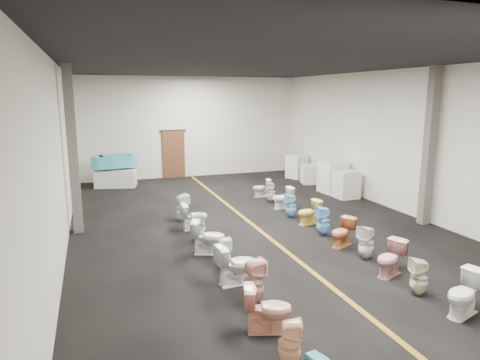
% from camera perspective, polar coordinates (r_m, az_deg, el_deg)
% --- Properties ---
extents(floor, '(16.00, 16.00, 0.00)m').
position_cam_1_polar(floor, '(12.45, 1.74, -6.01)').
color(floor, black).
rests_on(floor, ground).
extents(ceiling, '(16.00, 16.00, 0.00)m').
position_cam_1_polar(ceiling, '(11.91, 1.87, 15.13)').
color(ceiling, black).
rests_on(ceiling, ground).
extents(wall_back, '(10.00, 0.00, 10.00)m').
position_cam_1_polar(wall_back, '(19.61, -6.67, 6.99)').
color(wall_back, beige).
rests_on(wall_back, ground).
extents(wall_left, '(0.00, 16.00, 16.00)m').
position_cam_1_polar(wall_left, '(11.21, -22.85, 2.96)').
color(wall_left, beige).
rests_on(wall_left, ground).
extents(wall_right, '(0.00, 16.00, 16.00)m').
position_cam_1_polar(wall_right, '(14.52, 20.62, 4.84)').
color(wall_right, beige).
rests_on(wall_right, ground).
extents(aisle_stripe, '(0.12, 15.60, 0.01)m').
position_cam_1_polar(aisle_stripe, '(12.45, 1.74, -6.00)').
color(aisle_stripe, '#895F14').
rests_on(aisle_stripe, floor).
extents(back_door, '(1.00, 0.10, 2.10)m').
position_cam_1_polar(back_door, '(19.52, -8.84, 3.37)').
color(back_door, '#562D19').
rests_on(back_door, floor).
extents(door_frame, '(1.15, 0.08, 0.10)m').
position_cam_1_polar(door_frame, '(19.42, -8.94, 6.51)').
color(door_frame, '#331C11').
rests_on(door_frame, back_door).
extents(column_left, '(0.25, 0.25, 4.50)m').
position_cam_1_polar(column_left, '(12.19, -21.41, 3.67)').
color(column_left, '#59544C').
rests_on(column_left, floor).
extents(column_right, '(0.25, 0.25, 4.50)m').
position_cam_1_polar(column_right, '(13.24, 23.91, 4.03)').
color(column_right, '#59544C').
rests_on(column_right, floor).
extents(display_table, '(1.73, 1.14, 0.71)m').
position_cam_1_polar(display_table, '(18.17, -16.24, 0.23)').
color(display_table, silver).
rests_on(display_table, floor).
extents(bathtub, '(1.84, 0.87, 0.55)m').
position_cam_1_polar(bathtub, '(18.05, -16.36, 2.47)').
color(bathtub, teal).
rests_on(bathtub, display_table).
extents(appliance_crate_a, '(0.78, 0.78, 0.99)m').
position_cam_1_polar(appliance_crate_a, '(16.03, 13.97, -0.58)').
color(appliance_crate_a, silver).
rests_on(appliance_crate_a, floor).
extents(appliance_crate_b, '(0.94, 0.94, 1.21)m').
position_cam_1_polar(appliance_crate_b, '(16.77, 12.28, 0.40)').
color(appliance_crate_b, silver).
rests_on(appliance_crate_b, floor).
extents(appliance_crate_c, '(0.86, 0.86, 0.80)m').
position_cam_1_polar(appliance_crate_c, '(18.33, 9.34, 0.79)').
color(appliance_crate_c, white).
rests_on(appliance_crate_c, floor).
extents(appliance_crate_d, '(0.96, 0.96, 1.04)m').
position_cam_1_polar(appliance_crate_d, '(19.42, 7.57, 1.79)').
color(appliance_crate_d, white).
rests_on(appliance_crate_d, floor).
extents(toilet_left_1, '(0.41, 0.41, 0.70)m').
position_cam_1_polar(toilet_left_1, '(6.33, 6.63, -20.84)').
color(toilet_left_1, '#FDC19A').
rests_on(toilet_left_1, floor).
extents(toilet_left_2, '(0.86, 0.64, 0.78)m').
position_cam_1_polar(toilet_left_2, '(7.06, 3.71, -16.77)').
color(toilet_left_2, '#F1A28A').
rests_on(toilet_left_2, floor).
extents(toilet_left_3, '(0.41, 0.40, 0.84)m').
position_cam_1_polar(toilet_left_3, '(7.86, 1.85, -13.42)').
color(toilet_left_3, '#D2958D').
rests_on(toilet_left_3, floor).
extents(toilet_left_4, '(0.84, 0.52, 0.83)m').
position_cam_1_polar(toilet_left_4, '(8.62, -0.52, -11.16)').
color(toilet_left_4, white).
rests_on(toilet_left_4, floor).
extents(toilet_left_5, '(0.34, 0.34, 0.68)m').
position_cam_1_polar(toilet_left_5, '(9.39, -2.17, -9.71)').
color(toilet_left_5, white).
rests_on(toilet_left_5, floor).
extents(toilet_left_6, '(0.91, 0.71, 0.81)m').
position_cam_1_polar(toilet_left_6, '(10.20, -4.26, -7.60)').
color(toilet_left_6, silver).
rests_on(toilet_left_6, floor).
extents(toilet_left_7, '(0.41, 0.41, 0.74)m').
position_cam_1_polar(toilet_left_7, '(11.08, -5.66, -6.28)').
color(toilet_left_7, silver).
rests_on(toilet_left_7, floor).
extents(toilet_left_8, '(0.73, 0.42, 0.74)m').
position_cam_1_polar(toilet_left_8, '(12.01, -6.12, -4.86)').
color(toilet_left_8, white).
rests_on(toilet_left_8, floor).
extents(toilet_left_9, '(0.48, 0.48, 0.81)m').
position_cam_1_polar(toilet_left_9, '(12.83, -7.76, -3.69)').
color(toilet_left_9, white).
rests_on(toilet_left_9, floor).
extents(toilet_right_1, '(0.87, 0.65, 0.79)m').
position_cam_1_polar(toilet_right_1, '(8.41, 27.80, -13.28)').
color(toilet_right_1, white).
rests_on(toilet_right_1, floor).
extents(toilet_right_2, '(0.40, 0.40, 0.72)m').
position_cam_1_polar(toilet_right_2, '(8.86, 22.78, -11.81)').
color(toilet_right_2, beige).
rests_on(toilet_right_2, floor).
extents(toilet_right_3, '(0.84, 0.67, 0.75)m').
position_cam_1_polar(toilet_right_3, '(9.52, 19.41, -9.85)').
color(toilet_right_3, '#D49190').
rests_on(toilet_right_3, floor).
extents(toilet_right_4, '(0.46, 0.45, 0.79)m').
position_cam_1_polar(toilet_right_4, '(10.28, 16.48, -7.98)').
color(toilet_right_4, silver).
rests_on(toilet_right_4, floor).
extents(toilet_right_5, '(0.80, 0.65, 0.71)m').
position_cam_1_polar(toilet_right_5, '(10.96, 13.49, -6.80)').
color(toilet_right_5, '#D07240').
rests_on(toilet_right_5, floor).
extents(toilet_right_6, '(0.41, 0.41, 0.79)m').
position_cam_1_polar(toilet_right_6, '(11.69, 11.05, -5.35)').
color(toilet_right_6, '#7AB5F4').
rests_on(toilet_right_6, floor).
extents(toilet_right_7, '(0.75, 0.49, 0.71)m').
position_cam_1_polar(toilet_right_7, '(12.57, 9.18, -4.29)').
color(toilet_right_7, '#F3D95B').
rests_on(toilet_right_7, floor).
extents(toilet_right_8, '(0.40, 0.40, 0.74)m').
position_cam_1_polar(toilet_right_8, '(13.20, 6.82, -3.40)').
color(toilet_right_8, '#79C6EA').
rests_on(toilet_right_8, floor).
extents(toilet_right_9, '(0.72, 0.43, 0.72)m').
position_cam_1_polar(toilet_right_9, '(14.19, 5.71, -2.38)').
color(toilet_right_9, white).
rests_on(toilet_right_9, floor).
extents(toilet_right_10, '(0.42, 0.41, 0.73)m').
position_cam_1_polar(toilet_right_10, '(14.96, 4.12, -1.61)').
color(toilet_right_10, beige).
rests_on(toilet_right_10, floor).
extents(toilet_right_11, '(0.73, 0.52, 0.67)m').
position_cam_1_polar(toilet_right_11, '(15.72, 2.91, -1.08)').
color(toilet_right_11, silver).
rests_on(toilet_right_11, floor).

